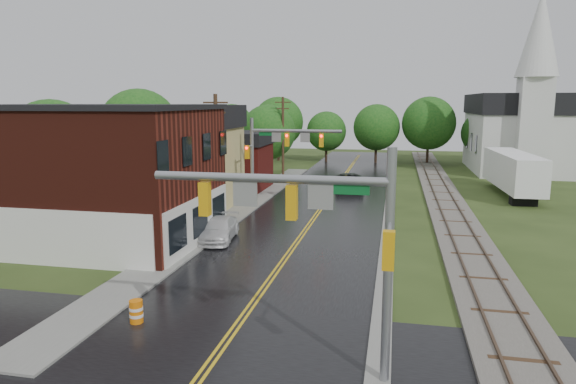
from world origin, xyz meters
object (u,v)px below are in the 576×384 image
(traffic_signal_near, at_px, (317,221))
(construction_barrel, at_px, (136,312))
(brick_building, at_px, (89,174))
(utility_pole_c, at_px, (283,135))
(traffic_signal_far, at_px, (278,146))
(sedan_silver, at_px, (360,184))
(tree_left_e, at_px, (269,133))
(semi_trailer, at_px, (513,171))
(tree_left_a, at_px, (54,146))
(church, at_px, (518,124))
(tree_left_b, at_px, (141,131))
(tree_left_c, at_px, (211,139))
(pickup_white, at_px, (219,230))
(suv_dark, at_px, (349,182))
(utility_pole_b, at_px, (217,155))

(traffic_signal_near, relative_size, construction_barrel, 8.01)
(brick_building, height_order, utility_pole_c, utility_pole_c)
(traffic_signal_far, height_order, sedan_silver, traffic_signal_far)
(brick_building, height_order, tree_left_e, brick_building)
(utility_pole_c, height_order, semi_trailer, utility_pole_c)
(utility_pole_c, distance_m, tree_left_e, 2.79)
(tree_left_a, xyz_separation_m, construction_barrel, (15.95, -17.48, -4.66))
(brick_building, bearing_deg, semi_trailer, 37.09)
(church, relative_size, utility_pole_c, 2.22)
(brick_building, distance_m, traffic_signal_near, 20.60)
(tree_left_b, bearing_deg, traffic_signal_far, -18.81)
(church, bearing_deg, tree_left_c, -157.76)
(brick_building, bearing_deg, pickup_white, 11.32)
(utility_pole_c, distance_m, construction_barrel, 39.92)
(tree_left_c, xyz_separation_m, suv_dark, (15.25, -3.42, -3.72))
(tree_left_c, distance_m, suv_dark, 16.06)
(utility_pole_b, relative_size, suv_dark, 1.58)
(traffic_signal_near, relative_size, tree_left_b, 0.76)
(semi_trailer, bearing_deg, tree_left_e, 159.82)
(utility_pole_c, xyz_separation_m, construction_barrel, (2.90, -39.58, -4.26))
(semi_trailer, height_order, construction_barrel, semi_trailer)
(tree_left_e, relative_size, sedan_silver, 2.31)
(sedan_silver, bearing_deg, brick_building, -121.82)
(tree_left_b, height_order, suv_dark, tree_left_b)
(tree_left_c, relative_size, tree_left_e, 0.94)
(pickup_white, relative_size, construction_barrel, 5.11)
(utility_pole_c, bearing_deg, traffic_signal_near, -76.26)
(utility_pole_c, xyz_separation_m, tree_left_a, (-13.05, -22.10, 0.39))
(brick_building, xyz_separation_m, tree_left_e, (3.64, 30.90, 0.66))
(pickup_white, relative_size, semi_trailer, 0.38)
(tree_left_a, bearing_deg, traffic_signal_far, 17.30)
(utility_pole_b, distance_m, suv_dark, 17.10)
(tree_left_c, relative_size, semi_trailer, 0.62)
(traffic_signal_near, xyz_separation_m, semi_trailer, (12.73, 34.69, -2.66))
(traffic_signal_far, xyz_separation_m, pickup_white, (-1.33, -10.46, -4.29))
(suv_dark, bearing_deg, church, 36.62)
(church, relative_size, pickup_white, 4.27)
(tree_left_b, relative_size, tree_left_c, 1.27)
(church, relative_size, tree_left_b, 2.06)
(utility_pole_b, xyz_separation_m, suv_dark, (8.20, 14.48, -3.93))
(utility_pole_c, bearing_deg, tree_left_a, -120.55)
(church, relative_size, utility_pole_b, 2.22)
(semi_trailer, bearing_deg, tree_left_b, -171.99)
(tree_left_c, height_order, tree_left_e, tree_left_e)
(brick_building, relative_size, semi_trailer, 1.15)
(utility_pole_c, height_order, tree_left_c, utility_pole_c)
(suv_dark, bearing_deg, sedan_silver, 26.36)
(tree_left_c, xyz_separation_m, semi_trailer, (30.05, -3.21, -2.21))
(brick_building, height_order, traffic_signal_near, brick_building)
(tree_left_b, bearing_deg, semi_trailer, 8.01)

